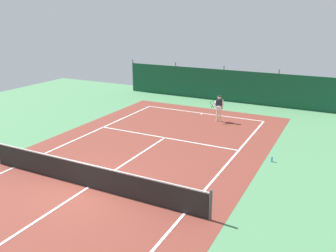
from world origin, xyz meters
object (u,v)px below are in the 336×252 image
(tennis_ball_near_player, at_px, (58,157))
(tennis_player, at_px, (219,106))
(tennis_net, at_px, (88,175))
(parked_car, at_px, (269,88))
(water_bottle, at_px, (272,159))

(tennis_ball_near_player, bearing_deg, tennis_player, 61.78)
(tennis_net, height_order, parked_car, parked_car)
(water_bottle, bearing_deg, tennis_player, 131.19)
(tennis_net, height_order, tennis_ball_near_player, tennis_net)
(tennis_net, xyz_separation_m, tennis_player, (1.55, 10.66, 0.45))
(tennis_player, bearing_deg, tennis_ball_near_player, 66.06)
(tennis_net, relative_size, tennis_player, 6.17)
(tennis_player, xyz_separation_m, tennis_ball_near_player, (-4.79, -8.93, -0.93))
(water_bottle, bearing_deg, parked_car, 102.76)
(tennis_player, relative_size, tennis_ball_near_player, 24.85)
(tennis_net, bearing_deg, water_bottle, 44.75)
(tennis_player, relative_size, parked_car, 0.38)
(water_bottle, bearing_deg, tennis_net, -135.25)
(parked_car, height_order, water_bottle, parked_car)
(tennis_ball_near_player, bearing_deg, parked_car, 69.53)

